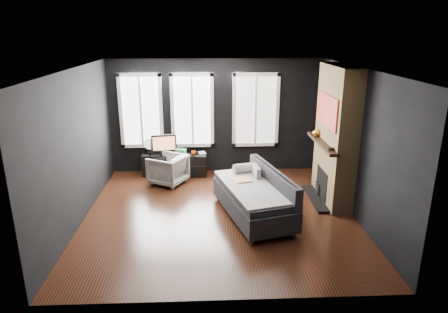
{
  "coord_description": "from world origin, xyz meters",
  "views": [
    {
      "loc": [
        -0.22,
        -6.83,
        3.34
      ],
      "look_at": [
        0.1,
        0.3,
        1.05
      ],
      "focal_mm": 32.0,
      "sensor_mm": 36.0,
      "label": 1
    }
  ],
  "objects_px": {
    "armchair": "(168,168)",
    "mantel_vase": "(317,132)",
    "media_console": "(175,164)",
    "mug": "(194,152)",
    "monitor": "(164,143)",
    "sofa": "(253,194)",
    "book": "(198,149)"
  },
  "relations": [
    {
      "from": "armchair",
      "to": "mug",
      "type": "xyz_separation_m",
      "value": [
        0.57,
        0.5,
        0.21
      ]
    },
    {
      "from": "sofa",
      "to": "book",
      "type": "distance_m",
      "value": 2.57
    },
    {
      "from": "media_console",
      "to": "mantel_vase",
      "type": "height_order",
      "value": "mantel_vase"
    },
    {
      "from": "book",
      "to": "armchair",
      "type": "bearing_deg",
      "value": -138.89
    },
    {
      "from": "armchair",
      "to": "mug",
      "type": "relative_size",
      "value": 6.27
    },
    {
      "from": "media_console",
      "to": "mantel_vase",
      "type": "bearing_deg",
      "value": -17.49
    },
    {
      "from": "mug",
      "to": "book",
      "type": "relative_size",
      "value": 0.53
    },
    {
      "from": "armchair",
      "to": "monitor",
      "type": "xyz_separation_m",
      "value": [
        -0.12,
        0.58,
        0.42
      ]
    },
    {
      "from": "armchair",
      "to": "book",
      "type": "height_order",
      "value": "book"
    },
    {
      "from": "media_console",
      "to": "book",
      "type": "bearing_deg",
      "value": 3.87
    },
    {
      "from": "media_console",
      "to": "book",
      "type": "relative_size",
      "value": 6.88
    },
    {
      "from": "mug",
      "to": "book",
      "type": "bearing_deg",
      "value": 40.17
    },
    {
      "from": "sofa",
      "to": "mug",
      "type": "xyz_separation_m",
      "value": [
        -1.15,
        2.24,
        0.13
      ]
    },
    {
      "from": "armchair",
      "to": "mantel_vase",
      "type": "bearing_deg",
      "value": 108.19
    },
    {
      "from": "monitor",
      "to": "book",
      "type": "relative_size",
      "value": 2.71
    },
    {
      "from": "sofa",
      "to": "monitor",
      "type": "bearing_deg",
      "value": 113.53
    },
    {
      "from": "sofa",
      "to": "media_console",
      "type": "height_order",
      "value": "sofa"
    },
    {
      "from": "media_console",
      "to": "book",
      "type": "distance_m",
      "value": 0.68
    },
    {
      "from": "monitor",
      "to": "mug",
      "type": "relative_size",
      "value": 5.11
    },
    {
      "from": "monitor",
      "to": "book",
      "type": "height_order",
      "value": "monitor"
    },
    {
      "from": "armchair",
      "to": "mug",
      "type": "bearing_deg",
      "value": 160.0
    },
    {
      "from": "sofa",
      "to": "armchair",
      "type": "relative_size",
      "value": 2.83
    },
    {
      "from": "armchair",
      "to": "book",
      "type": "bearing_deg",
      "value": 159.82
    },
    {
      "from": "mantel_vase",
      "to": "armchair",
      "type": "bearing_deg",
      "value": 169.48
    },
    {
      "from": "armchair",
      "to": "mantel_vase",
      "type": "distance_m",
      "value": 3.34
    },
    {
      "from": "sofa",
      "to": "mug",
      "type": "distance_m",
      "value": 2.53
    },
    {
      "from": "media_console",
      "to": "sofa",
      "type": "bearing_deg",
      "value": -51.85
    },
    {
      "from": "monitor",
      "to": "mantel_vase",
      "type": "bearing_deg",
      "value": -28.8
    },
    {
      "from": "monitor",
      "to": "mug",
      "type": "xyz_separation_m",
      "value": [
        0.69,
        -0.08,
        -0.21
      ]
    },
    {
      "from": "armchair",
      "to": "mug",
      "type": "distance_m",
      "value": 0.79
    },
    {
      "from": "media_console",
      "to": "monitor",
      "type": "height_order",
      "value": "monitor"
    },
    {
      "from": "sofa",
      "to": "media_console",
      "type": "bearing_deg",
      "value": 109.51
    }
  ]
}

